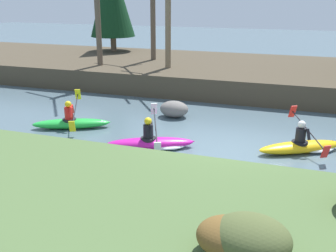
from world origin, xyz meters
The scene contains 11 objects.
ground_plane centered at (0.00, 0.00, 0.00)m, with size 90.00×90.00×0.00m, color #4C606B.
riverbank_near centered at (0.00, -5.44, 0.37)m, with size 44.00×6.72×0.74m.
riverbank_far centered at (0.00, 9.72, 0.52)m, with size 44.00×8.51×1.04m.
bare_tree_mid_upstream centered at (-5.97, 9.85, 4.25)m, with size 3.76×3.71×6.83m.
bare_tree_mid_downstream centered at (-4.38, 7.69, 3.39)m, with size 2.79×2.76×4.99m.
shrub_clump_nearest centered at (1.15, -5.71, 1.03)m, with size 1.07×0.89×0.58m.
shrub_clump_second centered at (1.44, -5.70, 1.08)m, with size 1.24×1.03×0.67m.
kayaker_lead centered at (2.24, 0.90, 0.20)m, with size 2.61×1.99×1.20m.
kayaker_middle centered at (-2.17, -0.28, 0.20)m, with size 2.72×1.97×1.20m.
kayaker_trailing centered at (-5.61, 0.57, 0.22)m, with size 2.71×1.96×1.20m.
boulder_midstream centered at (-2.59, 3.04, 0.32)m, with size 1.12×0.87×0.63m.
Camera 1 is at (1.90, -10.87, 4.56)m, focal length 42.00 mm.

